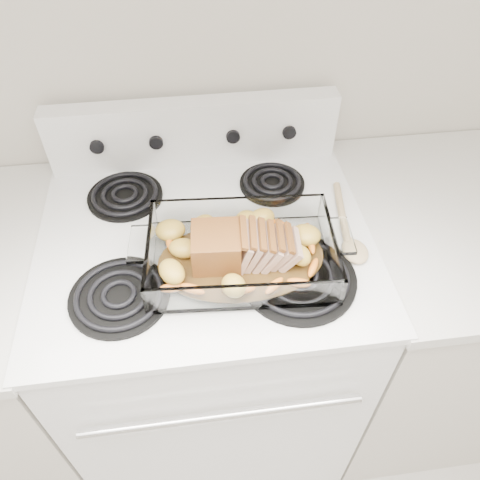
{
  "coord_description": "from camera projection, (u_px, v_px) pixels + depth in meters",
  "views": [
    {
      "loc": [
        -0.02,
        0.88,
        1.72
      ],
      "look_at": [
        0.07,
        1.57,
        0.99
      ],
      "focal_mm": 35.0,
      "sensor_mm": 36.0,
      "label": 1
    }
  ],
  "objects": [
    {
      "name": "pork_roast",
      "position": [
        235.0,
        248.0,
        1.0
      ],
      "size": [
        0.23,
        0.1,
        0.08
      ],
      "rotation": [
        0.0,
        0.0,
        0.33
      ],
      "color": "#5F3010",
      "rests_on": "baking_dish"
    },
    {
      "name": "roast_vegetables",
      "position": [
        238.0,
        242.0,
        1.04
      ],
      "size": [
        0.33,
        0.18,
        0.04
      ],
      "rotation": [
        0.0,
        0.0,
        -0.37
      ],
      "color": "orange",
      "rests_on": "baking_dish"
    },
    {
      "name": "counter_right",
      "position": [
        419.0,
        317.0,
        1.5
      ],
      "size": [
        0.58,
        0.68,
        0.93
      ],
      "color": "silver",
      "rests_on": "ground"
    },
    {
      "name": "wooden_spoon",
      "position": [
        349.0,
        234.0,
        1.09
      ],
      "size": [
        0.06,
        0.27,
        0.02
      ],
      "rotation": [
        0.0,
        0.0,
        -0.16
      ],
      "color": "#D3B586",
      "rests_on": "electric_range"
    },
    {
      "name": "electric_range",
      "position": [
        213.0,
        338.0,
        1.43
      ],
      "size": [
        0.78,
        0.7,
        1.12
      ],
      "color": "white",
      "rests_on": "ground"
    },
    {
      "name": "baking_dish",
      "position": [
        241.0,
        255.0,
        1.02
      ],
      "size": [
        0.4,
        0.26,
        0.08
      ],
      "rotation": [
        0.0,
        0.0,
        -0.07
      ],
      "color": "white",
      "rests_on": "electric_range"
    }
  ]
}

